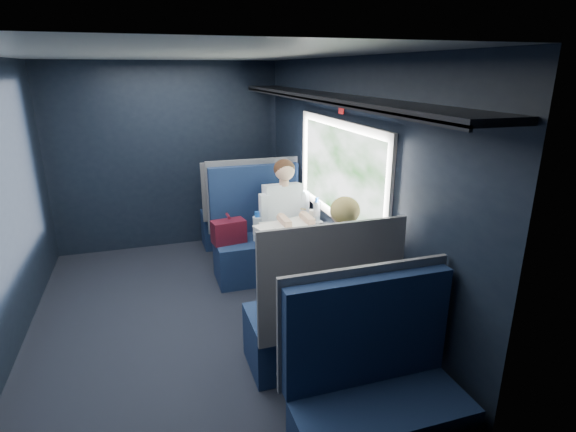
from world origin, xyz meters
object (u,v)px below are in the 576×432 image
object	(u,v)px
seat_row_front	(242,215)
table	(302,244)
seat_bay_far	(317,319)
seat_row_back	(376,402)
bottle_small	(317,211)
woman	(340,268)
cup	(312,215)
seat_bay_near	(258,239)
man	(286,215)
laptop	(332,222)

from	to	relation	value
seat_row_front	table	bearing A→B (deg)	-84.20
seat_bay_far	seat_row_back	bearing A→B (deg)	-90.00
bottle_small	woman	bearing A→B (deg)	-101.68
table	cup	bearing A→B (deg)	58.41
seat_bay_near	woman	size ratio (longest dim) A/B	0.95
woman	table	bearing A→B (deg)	95.45
seat_row_front	man	size ratio (longest dim) A/B	0.88
table	seat_bay_near	bearing A→B (deg)	102.85
seat_row_front	cup	distance (m)	1.48
seat_row_back	table	bearing A→B (deg)	84.20
table	seat_bay_near	world-z (taller)	seat_bay_near
table	seat_row_back	world-z (taller)	seat_row_back
woman	bottle_small	world-z (taller)	woman
seat_row_front	man	world-z (taller)	man
bottle_small	laptop	bearing A→B (deg)	-81.45
seat_bay_far	bottle_small	bearing A→B (deg)	69.31
seat_row_back	laptop	size ratio (longest dim) A/B	2.96
seat_row_back	bottle_small	world-z (taller)	seat_row_back
seat_bay_near	seat_row_front	bearing A→B (deg)	89.01
table	bottle_small	bearing A→B (deg)	52.68
laptop	cup	xyz separation A→B (m)	(-0.07, 0.35, -0.03)
seat_bay_far	laptop	bearing A→B (deg)	61.63
table	laptop	bearing A→B (deg)	14.68
seat_row_back	woman	world-z (taller)	woman
table	cup	distance (m)	0.53
laptop	bottle_small	world-z (taller)	laptop
table	seat_row_back	size ratio (longest dim) A/B	0.86
seat_bay_near	seat_row_back	world-z (taller)	seat_bay_near
seat_bay_near	laptop	size ratio (longest dim) A/B	3.21
table	woman	size ratio (longest dim) A/B	0.76
cup	seat_bay_near	bearing A→B (deg)	137.48
seat_bay_far	seat_row_back	distance (m)	0.92
seat_row_back	seat_bay_far	bearing A→B (deg)	90.00
man	table	bearing A→B (deg)	-95.52
seat_row_front	seat_row_back	world-z (taller)	same
bottle_small	cup	bearing A→B (deg)	112.34
seat_bay_near	seat_row_back	xyz separation A→B (m)	(0.02, -2.67, -0.01)
seat_row_back	man	world-z (taller)	man
table	bottle_small	world-z (taller)	bottle_small
seat_bay_near	bottle_small	xyz separation A→B (m)	(0.49, -0.49, 0.42)
seat_bay_near	seat_row_back	size ratio (longest dim) A/B	1.09
bottle_small	man	bearing A→B (deg)	125.72
laptop	seat_bay_near	bearing A→B (deg)	124.46
seat_row_back	cup	xyz separation A→B (m)	(0.45, 2.24, 0.38)
table	laptop	distance (m)	0.38
woman	cup	distance (m)	1.17
seat_bay_far	seat_row_front	world-z (taller)	seat_bay_far
seat_bay_near	man	distance (m)	0.43
man	cup	world-z (taller)	man
seat_row_back	man	size ratio (longest dim) A/B	0.88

